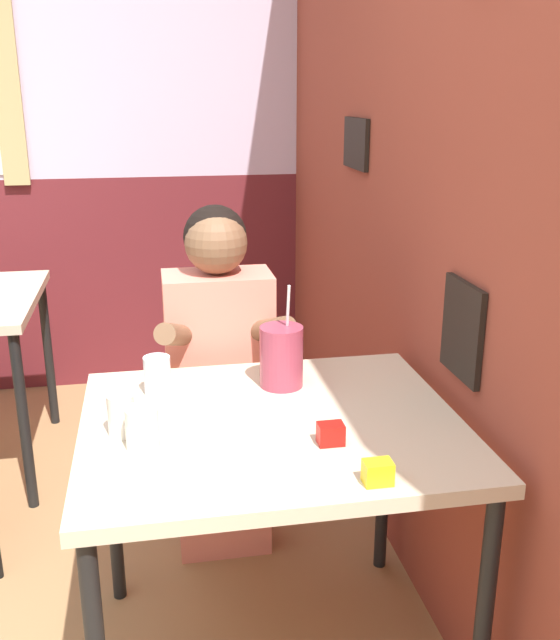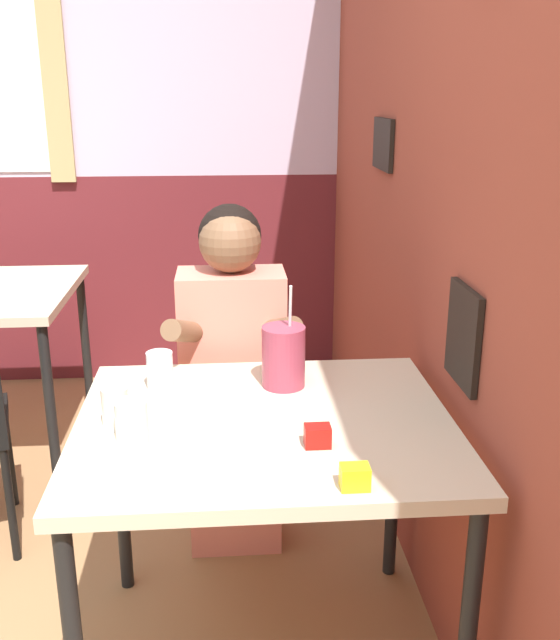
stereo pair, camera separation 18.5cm
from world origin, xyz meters
name	(u,v)px [view 1 (the left image)]	position (x,y,z in m)	size (l,w,h in m)	color
brick_wall_right	(379,141)	(1.30, 1.26, 1.35)	(0.08, 4.53, 2.70)	brown
back_wall	(37,125)	(-0.02, 2.56, 1.36)	(5.54, 0.09, 2.70)	silver
main_table	(272,446)	(0.77, 0.40, 0.67)	(0.93, 0.79, 0.74)	beige
person_seated	(220,380)	(0.69, 0.97, 0.62)	(0.42, 0.40, 1.18)	#EA7F6B
cocktail_pitcher	(281,356)	(0.83, 0.61, 0.82)	(0.12, 0.12, 0.29)	#99384C
glass_near_pitcher	(157,376)	(0.49, 0.62, 0.79)	(0.07, 0.07, 0.11)	silver
glass_center	(142,428)	(0.45, 0.31, 0.79)	(0.08, 0.08, 0.10)	silver
glass_far_side	(121,415)	(0.41, 0.39, 0.79)	(0.07, 0.07, 0.10)	silver
condiment_ketchup	(331,434)	(0.88, 0.26, 0.76)	(0.06, 0.04, 0.05)	#B7140F
condiment_mustard	(378,472)	(0.93, 0.07, 0.76)	(0.06, 0.04, 0.05)	yellow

